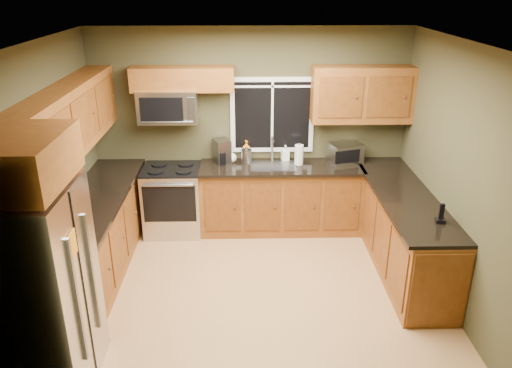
{
  "coord_description": "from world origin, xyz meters",
  "views": [
    {
      "loc": [
        -0.07,
        -4.72,
        3.25
      ],
      "look_at": [
        0.05,
        0.35,
        1.15
      ],
      "focal_mm": 35.0,
      "sensor_mm": 36.0,
      "label": 1
    }
  ],
  "objects_px": {
    "refrigerator": "(40,292)",
    "microwave": "(168,106)",
    "range": "(173,200)",
    "kettle": "(246,156)",
    "soap_bottle_c": "(232,156)",
    "toaster_oven": "(345,153)",
    "soap_bottle_b": "(285,153)",
    "soap_bottle_a": "(246,151)",
    "coffee_maker": "(222,152)",
    "paper_towel_roll": "(299,155)",
    "cordless_phone": "(441,217)"
  },
  "relations": [
    {
      "from": "toaster_oven",
      "to": "cordless_phone",
      "type": "height_order",
      "value": "toaster_oven"
    },
    {
      "from": "microwave",
      "to": "soap_bottle_c",
      "type": "relative_size",
      "value": 4.42
    },
    {
      "from": "toaster_oven",
      "to": "kettle",
      "type": "bearing_deg",
      "value": -177.91
    },
    {
      "from": "refrigerator",
      "to": "soap_bottle_b",
      "type": "bearing_deg",
      "value": 53.51
    },
    {
      "from": "soap_bottle_b",
      "to": "cordless_phone",
      "type": "xyz_separation_m",
      "value": [
        1.44,
        -1.91,
        -0.04
      ]
    },
    {
      "from": "toaster_oven",
      "to": "microwave",
      "type": "bearing_deg",
      "value": -179.74
    },
    {
      "from": "kettle",
      "to": "soap_bottle_a",
      "type": "distance_m",
      "value": 0.11
    },
    {
      "from": "soap_bottle_c",
      "to": "soap_bottle_a",
      "type": "bearing_deg",
      "value": 6.38
    },
    {
      "from": "coffee_maker",
      "to": "cordless_phone",
      "type": "xyz_separation_m",
      "value": [
        2.3,
        -1.85,
        -0.09
      ]
    },
    {
      "from": "coffee_maker",
      "to": "kettle",
      "type": "distance_m",
      "value": 0.34
    },
    {
      "from": "range",
      "to": "paper_towel_roll",
      "type": "relative_size",
      "value": 3.16
    },
    {
      "from": "range",
      "to": "coffee_maker",
      "type": "relative_size",
      "value": 2.93
    },
    {
      "from": "soap_bottle_a",
      "to": "toaster_oven",
      "type": "bearing_deg",
      "value": -2.49
    },
    {
      "from": "refrigerator",
      "to": "microwave",
      "type": "distance_m",
      "value": 3.1
    },
    {
      "from": "coffee_maker",
      "to": "paper_towel_roll",
      "type": "relative_size",
      "value": 1.08
    },
    {
      "from": "microwave",
      "to": "soap_bottle_b",
      "type": "bearing_deg",
      "value": 3.53
    },
    {
      "from": "soap_bottle_a",
      "to": "refrigerator",
      "type": "bearing_deg",
      "value": -119.59
    },
    {
      "from": "kettle",
      "to": "soap_bottle_c",
      "type": "height_order",
      "value": "kettle"
    },
    {
      "from": "soap_bottle_b",
      "to": "cordless_phone",
      "type": "bearing_deg",
      "value": -52.96
    },
    {
      "from": "coffee_maker",
      "to": "cordless_phone",
      "type": "distance_m",
      "value": 2.95
    },
    {
      "from": "coffee_maker",
      "to": "soap_bottle_a",
      "type": "relative_size",
      "value": 1.09
    },
    {
      "from": "toaster_oven",
      "to": "soap_bottle_c",
      "type": "height_order",
      "value": "toaster_oven"
    },
    {
      "from": "range",
      "to": "kettle",
      "type": "bearing_deg",
      "value": 5.6
    },
    {
      "from": "range",
      "to": "cordless_phone",
      "type": "bearing_deg",
      "value": -29.47
    },
    {
      "from": "soap_bottle_a",
      "to": "soap_bottle_c",
      "type": "xyz_separation_m",
      "value": [
        -0.2,
        -0.02,
        -0.06
      ]
    },
    {
      "from": "range",
      "to": "soap_bottle_c",
      "type": "xyz_separation_m",
      "value": [
        0.8,
        0.18,
        0.56
      ]
    },
    {
      "from": "toaster_oven",
      "to": "soap_bottle_c",
      "type": "bearing_deg",
      "value": 178.67
    },
    {
      "from": "refrigerator",
      "to": "soap_bottle_b",
      "type": "relative_size",
      "value": 8.47
    },
    {
      "from": "soap_bottle_b",
      "to": "microwave",
      "type": "bearing_deg",
      "value": -176.47
    },
    {
      "from": "coffee_maker",
      "to": "soap_bottle_a",
      "type": "bearing_deg",
      "value": 6.26
    },
    {
      "from": "cordless_phone",
      "to": "paper_towel_roll",
      "type": "bearing_deg",
      "value": 126.01
    },
    {
      "from": "microwave",
      "to": "soap_bottle_c",
      "type": "bearing_deg",
      "value": 3.31
    },
    {
      "from": "coffee_maker",
      "to": "soap_bottle_c",
      "type": "relative_size",
      "value": 1.86
    },
    {
      "from": "refrigerator",
      "to": "microwave",
      "type": "height_order",
      "value": "microwave"
    },
    {
      "from": "range",
      "to": "toaster_oven",
      "type": "bearing_deg",
      "value": 3.6
    },
    {
      "from": "soap_bottle_b",
      "to": "soap_bottle_c",
      "type": "bearing_deg",
      "value": -176.24
    },
    {
      "from": "paper_towel_roll",
      "to": "soap_bottle_c",
      "type": "distance_m",
      "value": 0.91
    },
    {
      "from": "soap_bottle_a",
      "to": "cordless_phone",
      "type": "bearing_deg",
      "value": -43.7
    },
    {
      "from": "refrigerator",
      "to": "cordless_phone",
      "type": "xyz_separation_m",
      "value": [
        3.66,
        1.09,
        0.1
      ]
    },
    {
      "from": "refrigerator",
      "to": "soap_bottle_b",
      "type": "distance_m",
      "value": 3.73
    },
    {
      "from": "soap_bottle_b",
      "to": "cordless_phone",
      "type": "height_order",
      "value": "soap_bottle_b"
    },
    {
      "from": "paper_towel_roll",
      "to": "soap_bottle_a",
      "type": "distance_m",
      "value": 0.71
    },
    {
      "from": "microwave",
      "to": "toaster_oven",
      "type": "relative_size",
      "value": 1.56
    },
    {
      "from": "refrigerator",
      "to": "range",
      "type": "bearing_deg",
      "value": 76.03
    },
    {
      "from": "kettle",
      "to": "soap_bottle_b",
      "type": "xyz_separation_m",
      "value": [
        0.53,
        0.13,
        -0.01
      ]
    },
    {
      "from": "refrigerator",
      "to": "kettle",
      "type": "distance_m",
      "value": 3.33
    },
    {
      "from": "kettle",
      "to": "soap_bottle_a",
      "type": "height_order",
      "value": "soap_bottle_a"
    },
    {
      "from": "soap_bottle_c",
      "to": "coffee_maker",
      "type": "bearing_deg",
      "value": -173.93
    },
    {
      "from": "refrigerator",
      "to": "range",
      "type": "relative_size",
      "value": 1.92
    },
    {
      "from": "kettle",
      "to": "soap_bottle_c",
      "type": "distance_m",
      "value": 0.22
    }
  ]
}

